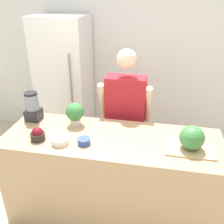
{
  "coord_description": "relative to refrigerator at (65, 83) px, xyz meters",
  "views": [
    {
      "loc": [
        0.39,
        -1.6,
        2.19
      ],
      "look_at": [
        0.0,
        0.4,
        1.19
      ],
      "focal_mm": 40.0,
      "sensor_mm": 36.0,
      "label": 1
    }
  ],
  "objects": [
    {
      "name": "watermelon",
      "position": [
        1.67,
        -1.39,
        0.11
      ],
      "size": [
        0.21,
        0.21,
        0.21
      ],
      "color": "#3D7F3D",
      "rests_on": "cutting_board"
    },
    {
      "name": "person",
      "position": [
        1.01,
        -0.75,
        -0.11
      ],
      "size": [
        0.59,
        0.26,
        1.65
      ],
      "color": "#333338",
      "rests_on": "ground_plane"
    },
    {
      "name": "wall_back",
      "position": [
        0.96,
        0.36,
        0.35
      ],
      "size": [
        8.0,
        0.06,
        2.6
      ],
      "color": "white",
      "rests_on": "ground_plane"
    },
    {
      "name": "refrigerator",
      "position": [
        0.0,
        0.0,
        0.0
      ],
      "size": [
        0.71,
        0.65,
        1.9
      ],
      "color": "white",
      "rests_on": "ground_plane"
    },
    {
      "name": "cutting_board",
      "position": [
        1.66,
        -1.39,
        0.0
      ],
      "size": [
        0.42,
        0.28,
        0.01
      ],
      "color": "tan",
      "rests_on": "counter_island"
    },
    {
      "name": "counter_island",
      "position": [
        0.96,
        -1.33,
        -0.48
      ],
      "size": [
        2.06,
        0.73,
        0.94
      ],
      "color": "tan",
      "rests_on": "ground_plane"
    },
    {
      "name": "blender",
      "position": [
        0.08,
        -1.13,
        0.14
      ],
      "size": [
        0.15,
        0.15,
        0.31
      ],
      "color": "#28282D",
      "rests_on": "counter_island"
    },
    {
      "name": "bowl_cherries",
      "position": [
        0.3,
        -1.5,
        0.05
      ],
      "size": [
        0.13,
        0.13,
        0.13
      ],
      "color": "#2D231E",
      "rests_on": "counter_island"
    },
    {
      "name": "bowl_small_blue",
      "position": [
        0.74,
        -1.48,
        0.02
      ],
      "size": [
        0.12,
        0.12,
        0.06
      ],
      "color": "#334C9E",
      "rests_on": "counter_island"
    },
    {
      "name": "potted_plant",
      "position": [
        0.55,
        -1.15,
        0.13
      ],
      "size": [
        0.18,
        0.18,
        0.23
      ],
      "color": "beige",
      "rests_on": "counter_island"
    },
    {
      "name": "bowl_cream",
      "position": [
        0.52,
        -1.51,
        0.03
      ],
      "size": [
        0.16,
        0.16,
        0.11
      ],
      "color": "white",
      "rests_on": "counter_island"
    }
  ]
}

